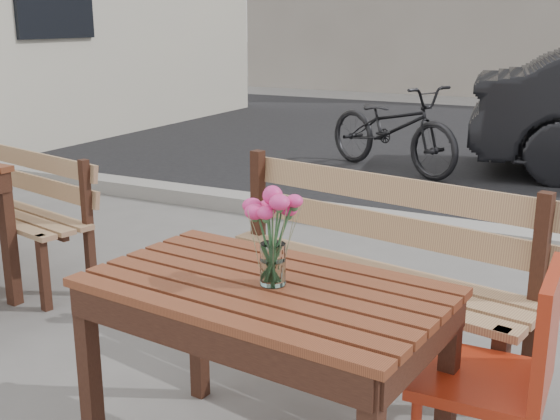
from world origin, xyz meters
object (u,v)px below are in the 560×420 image
Objects in this scene: main_table at (264,316)px; main_vase at (273,224)px; red_chair at (507,369)px; bicycle at (393,128)px.

main_table is 3.77× the size of main_vase.
main_vase reaches higher than main_table.
bicycle is (-1.97, 4.78, -0.02)m from red_chair.
main_vase is (-0.70, -0.24, 0.44)m from red_chair.
red_chair is at bearing 19.04° from main_vase.
main_table is at bearing -72.49° from red_chair.
red_chair is 5.17m from bicycle.
bicycle is at bearing 104.13° from main_vase.
red_chair reaches higher than main_table.
red_chair is 0.86m from main_vase.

